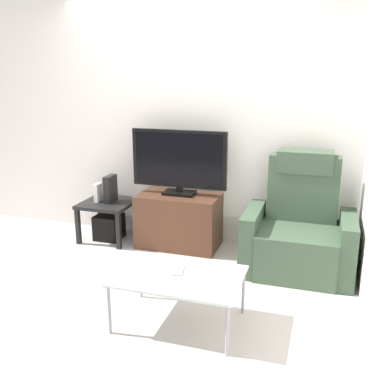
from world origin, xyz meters
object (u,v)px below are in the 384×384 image
(book_upright, at_px, (98,192))
(game_console, at_px, (110,189))
(television, at_px, (179,161))
(subwoofer_box, at_px, (109,227))
(side_table, at_px, (108,207))
(coffee_table, at_px, (179,278))
(recliner_armchair, at_px, (299,231))
(cell_phone, at_px, (178,271))
(tv_stand, at_px, (179,220))

(book_upright, relative_size, game_console, 0.69)
(television, relative_size, subwoofer_box, 3.66)
(side_table, relative_size, coffee_table, 0.60)
(recliner_armchair, height_order, coffee_table, recliner_armchair)
(recliner_armchair, bearing_deg, game_console, -178.04)
(subwoofer_box, relative_size, coffee_table, 0.30)
(subwoofer_box, bearing_deg, recliner_armchair, -4.30)
(coffee_table, height_order, cell_phone, cell_phone)
(television, height_order, coffee_table, television)
(game_console, bearing_deg, recliner_armchair, -4.66)
(television, bearing_deg, tv_stand, -90.00)
(side_table, bearing_deg, television, 3.68)
(recliner_armchair, height_order, side_table, recliner_armchair)
(book_upright, relative_size, cell_phone, 1.33)
(coffee_table, bearing_deg, recliner_armchair, 58.06)
(coffee_table, bearing_deg, television, 108.90)
(coffee_table, distance_m, cell_phone, 0.06)
(subwoofer_box, distance_m, cell_phone, 1.84)
(television, distance_m, recliner_armchair, 1.36)
(book_upright, xyz_separation_m, cell_phone, (1.37, -1.29, -0.13))
(television, height_order, game_console, television)
(tv_stand, bearing_deg, television, 90.00)
(coffee_table, xyz_separation_m, cell_phone, (-0.02, 0.05, 0.03))
(tv_stand, bearing_deg, cell_phone, -71.01)
(coffee_table, bearing_deg, cell_phone, 113.04)
(television, relative_size, side_table, 1.84)
(game_console, height_order, coffee_table, game_console)
(subwoofer_box, distance_m, coffee_table, 1.89)
(book_upright, relative_size, coffee_table, 0.22)
(cell_phone, bearing_deg, recliner_armchair, 43.62)
(book_upright, xyz_separation_m, coffee_table, (1.39, -1.34, -0.16))
(book_upright, bearing_deg, recliner_armchair, -3.56)
(tv_stand, distance_m, game_console, 0.82)
(game_console, xyz_separation_m, cell_phone, (1.23, -1.32, -0.18))
(television, relative_size, recliner_armchair, 0.92)
(television, bearing_deg, recliner_armchair, -9.41)
(subwoofer_box, relative_size, cell_phone, 1.81)
(recliner_armchair, distance_m, subwoofer_box, 2.06)
(book_upright, bearing_deg, coffee_table, -44.03)
(tv_stand, relative_size, side_table, 1.56)
(coffee_table, bearing_deg, book_upright, 135.97)
(subwoofer_box, distance_m, book_upright, 0.40)
(television, xyz_separation_m, cell_phone, (0.46, -1.36, -0.52))
(recliner_armchair, height_order, book_upright, recliner_armchair)
(recliner_armchair, bearing_deg, tv_stand, 178.05)
(tv_stand, distance_m, subwoofer_box, 0.82)
(side_table, height_order, subwoofer_box, side_table)
(game_console, distance_m, coffee_table, 1.87)
(tv_stand, distance_m, cell_phone, 1.43)
(television, relative_size, cell_phone, 6.62)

